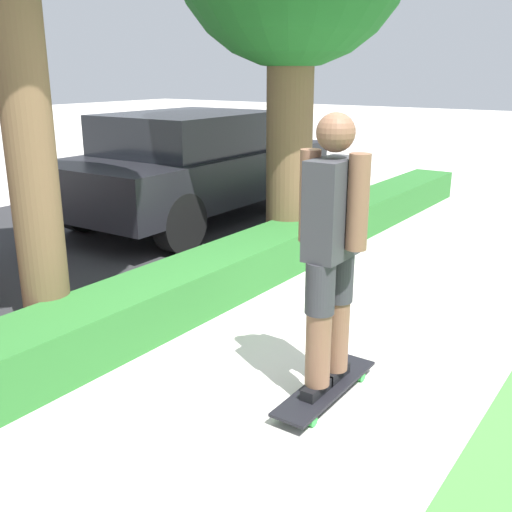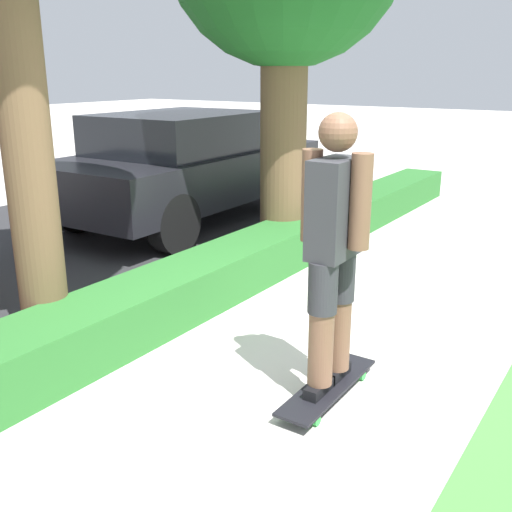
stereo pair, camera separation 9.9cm
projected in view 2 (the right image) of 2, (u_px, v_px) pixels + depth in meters
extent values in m
plane|color=beige|center=(338.00, 370.00, 4.20)|extent=(60.00, 60.00, 0.00)
cube|color=#2D702D|center=(166.00, 297.00, 4.99)|extent=(12.92, 0.60, 0.41)
cube|color=black|center=(328.00, 386.00, 3.84)|extent=(0.97, 0.24, 0.02)
cylinder|color=green|center=(362.00, 375.00, 4.07)|extent=(0.07, 0.04, 0.07)
cylinder|color=green|center=(338.00, 368.00, 4.16)|extent=(0.07, 0.04, 0.07)
cylinder|color=green|center=(316.00, 420.00, 3.55)|extent=(0.07, 0.04, 0.07)
cylinder|color=green|center=(290.00, 411.00, 3.64)|extent=(0.07, 0.04, 0.07)
cube|color=black|center=(319.00, 388.00, 3.73)|extent=(0.26, 0.09, 0.07)
cylinder|color=brown|center=(322.00, 324.00, 3.60)|extent=(0.16, 0.16, 0.79)
cylinder|color=#2D2D33|center=(323.00, 287.00, 3.53)|extent=(0.18, 0.18, 0.32)
cube|color=black|center=(337.00, 372.00, 3.92)|extent=(0.26, 0.09, 0.07)
cylinder|color=brown|center=(339.00, 311.00, 3.80)|extent=(0.16, 0.16, 0.79)
cylinder|color=#2D2D33|center=(341.00, 276.00, 3.72)|extent=(0.18, 0.18, 0.32)
cube|color=#333338|center=(335.00, 209.00, 3.49)|extent=(0.38, 0.21, 0.59)
cylinder|color=brown|center=(360.00, 202.00, 3.39)|extent=(0.12, 0.12, 0.55)
cylinder|color=brown|center=(312.00, 196.00, 3.56)|extent=(0.12, 0.12, 0.55)
sphere|color=brown|center=(338.00, 132.00, 3.36)|extent=(0.22, 0.22, 0.22)
cylinder|color=brown|center=(23.00, 109.00, 4.04)|extent=(0.35, 0.35, 3.53)
cylinder|color=brown|center=(283.00, 139.00, 6.59)|extent=(0.51, 0.51, 2.59)
cube|color=black|center=(188.00, 174.00, 8.19)|extent=(4.19, 1.96, 0.62)
cube|color=black|center=(180.00, 133.00, 7.92)|extent=(2.20, 1.69, 0.51)
cylinder|color=black|center=(290.00, 188.00, 8.85)|extent=(0.70, 0.22, 0.70)
cylinder|color=black|center=(199.00, 177.00, 9.76)|extent=(0.70, 0.22, 0.70)
cylinder|color=black|center=(174.00, 223.00, 6.80)|extent=(0.70, 0.22, 0.70)
cylinder|color=black|center=(73.00, 205.00, 7.71)|extent=(0.70, 0.22, 0.70)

